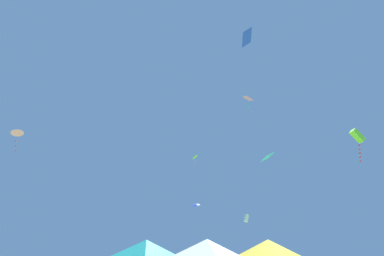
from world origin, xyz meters
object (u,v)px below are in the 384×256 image
at_px(kite_cyan_diamond, 267,156).
at_px(kite_white_box, 246,218).
at_px(canopy_tent_white, 207,249).
at_px(kite_lime_diamond, 195,158).
at_px(kite_lime_box, 358,137).
at_px(kite_blue_delta, 196,205).
at_px(kite_pink_diamond, 248,99).
at_px(kite_blue_diamond, 246,38).
at_px(canopy_tent_yellow, 269,249).
at_px(kite_pink_delta, 17,133).
at_px(canopy_tent_teal, 146,248).

relative_size(kite_cyan_diamond, kite_white_box, 0.95).
height_order(canopy_tent_white, kite_lime_diamond, kite_lime_diamond).
distance_m(canopy_tent_white, kite_lime_box, 10.67).
bearing_deg(kite_cyan_diamond, kite_blue_delta, 101.35).
height_order(kite_pink_diamond, kite_blue_diamond, kite_pink_diamond).
bearing_deg(kite_white_box, kite_blue_diamond, -105.86).
xyz_separation_m(kite_cyan_diamond, kite_white_box, (4.53, 18.15, -1.00)).
xyz_separation_m(canopy_tent_white, kite_lime_diamond, (2.41, 19.04, 12.03)).
height_order(canopy_tent_yellow, kite_lime_box, kite_lime_box).
bearing_deg(canopy_tent_yellow, kite_white_box, 74.34).
bearing_deg(kite_blue_diamond, kite_pink_delta, 147.51).
xyz_separation_m(canopy_tent_teal, kite_blue_diamond, (6.59, -3.59, 14.95)).
relative_size(kite_pink_delta, kite_lime_box, 1.17).
xyz_separation_m(canopy_tent_yellow, kite_pink_diamond, (5.97, 15.43, 20.57)).
bearing_deg(kite_pink_delta, canopy_tent_yellow, -29.90).
xyz_separation_m(kite_pink_delta, kite_lime_box, (25.97, -15.60, -5.88)).
xyz_separation_m(kite_pink_delta, kite_blue_diamond, (20.84, -13.27, 3.37)).
bearing_deg(kite_pink_diamond, kite_pink_delta, -173.22).
bearing_deg(kite_blue_delta, canopy_tent_teal, -115.18).
height_order(canopy_tent_teal, kite_pink_diamond, kite_pink_diamond).
xyz_separation_m(canopy_tent_yellow, kite_lime_diamond, (-1.56, 17.15, 11.87)).
distance_m(canopy_tent_teal, kite_lime_diamond, 19.55).
bearing_deg(kite_blue_diamond, kite_lime_box, -24.42).
height_order(canopy_tent_yellow, kite_pink_diamond, kite_pink_diamond).
relative_size(canopy_tent_yellow, kite_cyan_diamond, 3.51).
height_order(kite_white_box, kite_pink_diamond, kite_pink_diamond).
distance_m(canopy_tent_white, kite_cyan_diamond, 7.42).
bearing_deg(canopy_tent_teal, kite_pink_delta, 145.80).
bearing_deg(kite_cyan_diamond, kite_blue_diamond, -136.13).
bearing_deg(canopy_tent_teal, kite_blue_delta, 64.82).
height_order(kite_cyan_diamond, kite_blue_diamond, kite_blue_diamond).
distance_m(canopy_tent_yellow, kite_blue_diamond, 15.08).
bearing_deg(kite_pink_diamond, canopy_tent_yellow, -111.15).
distance_m(kite_pink_delta, kite_lime_box, 30.86).
xyz_separation_m(kite_pink_delta, kite_white_box, (26.23, 5.71, -7.13)).
height_order(kite_lime_diamond, kite_pink_diamond, kite_pink_diamond).
distance_m(kite_lime_box, kite_blue_diamond, 10.83).
xyz_separation_m(canopy_tent_teal, kite_white_box, (11.98, 15.39, 4.45)).
height_order(canopy_tent_yellow, kite_white_box, kite_white_box).
bearing_deg(kite_pink_delta, kite_blue_diamond, -32.49).
bearing_deg(kite_cyan_diamond, kite_lime_box, -36.49).
xyz_separation_m(kite_lime_diamond, kite_blue_delta, (-0.57, -4.36, -6.92)).
distance_m(kite_cyan_diamond, kite_white_box, 18.73).
bearing_deg(kite_pink_diamond, kite_cyan_diamond, -109.26).
distance_m(canopy_tent_teal, kite_pink_delta, 20.76).
relative_size(kite_white_box, kite_blue_delta, 0.98).
height_order(kite_lime_diamond, kite_white_box, kite_lime_diamond).
relative_size(kite_pink_diamond, kite_blue_diamond, 2.15).
bearing_deg(kite_white_box, kite_pink_delta, -167.73).
bearing_deg(kite_lime_diamond, kite_lime_box, -72.92).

